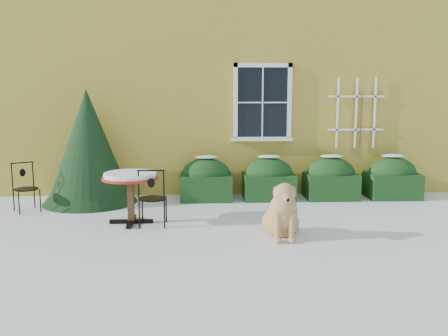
{
  "coord_description": "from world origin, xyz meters",
  "views": [
    {
      "loc": [
        -0.39,
        -7.55,
        2.28
      ],
      "look_at": [
        0.0,
        1.0,
        0.9
      ],
      "focal_mm": 40.0,
      "sensor_mm": 36.0,
      "label": 1
    }
  ],
  "objects_px": {
    "patio_chair_near": "(153,197)",
    "dog": "(282,214)",
    "evergreen_shrub": "(89,157)",
    "bistro_table": "(130,181)",
    "patio_chair_far": "(26,187)"
  },
  "relations": [
    {
      "from": "patio_chair_far",
      "to": "dog",
      "type": "distance_m",
      "value": 4.89
    },
    {
      "from": "patio_chair_far",
      "to": "dog",
      "type": "bearing_deg",
      "value": -56.51
    },
    {
      "from": "patio_chair_near",
      "to": "patio_chair_far",
      "type": "distance_m",
      "value": 2.71
    },
    {
      "from": "bistro_table",
      "to": "patio_chair_near",
      "type": "bearing_deg",
      "value": -25.4
    },
    {
      "from": "patio_chair_near",
      "to": "patio_chair_far",
      "type": "bearing_deg",
      "value": -24.72
    },
    {
      "from": "patio_chair_near",
      "to": "patio_chair_far",
      "type": "relative_size",
      "value": 1.08
    },
    {
      "from": "evergreen_shrub",
      "to": "dog",
      "type": "relative_size",
      "value": 2.21
    },
    {
      "from": "dog",
      "to": "patio_chair_near",
      "type": "bearing_deg",
      "value": 159.12
    },
    {
      "from": "patio_chair_far",
      "to": "patio_chair_near",
      "type": "bearing_deg",
      "value": -58.56
    },
    {
      "from": "patio_chair_near",
      "to": "patio_chair_far",
      "type": "height_order",
      "value": "patio_chair_near"
    },
    {
      "from": "bistro_table",
      "to": "dog",
      "type": "bearing_deg",
      "value": -21.13
    },
    {
      "from": "patio_chair_near",
      "to": "dog",
      "type": "relative_size",
      "value": 0.95
    },
    {
      "from": "evergreen_shrub",
      "to": "bistro_table",
      "type": "relative_size",
      "value": 2.41
    },
    {
      "from": "bistro_table",
      "to": "patio_chair_far",
      "type": "bearing_deg",
      "value": 155.18
    },
    {
      "from": "dog",
      "to": "bistro_table",
      "type": "bearing_deg",
      "value": 158.28
    }
  ]
}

